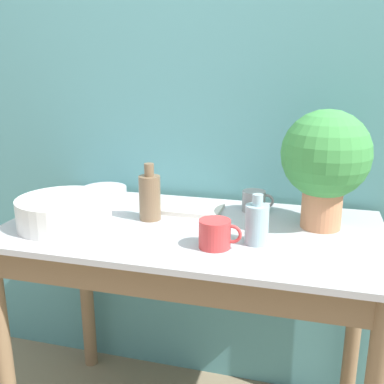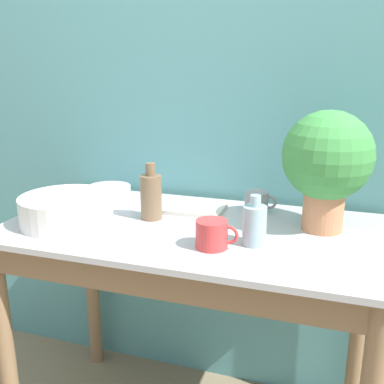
# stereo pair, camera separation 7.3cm
# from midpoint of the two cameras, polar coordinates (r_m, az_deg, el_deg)

# --- Properties ---
(wall_back) EXTENTS (6.00, 0.05, 2.40)m
(wall_back) POSITION_cam_midpoint_polar(r_m,az_deg,el_deg) (1.82, 2.15, 9.95)
(wall_back) COLOR teal
(wall_back) RESTS_ON ground_plane
(counter_table) EXTENTS (1.27, 0.68, 0.86)m
(counter_table) POSITION_cam_midpoint_polar(r_m,az_deg,el_deg) (1.57, -1.60, -10.75)
(counter_table) COLOR #846647
(counter_table) RESTS_ON ground_plane
(potted_plant) EXTENTS (0.29, 0.29, 0.39)m
(potted_plant) POSITION_cam_midpoint_polar(r_m,az_deg,el_deg) (1.50, 15.27, 4.06)
(potted_plant) COLOR tan
(potted_plant) RESTS_ON counter_table
(bowl_wash_large) EXTENTS (0.31, 0.31, 0.10)m
(bowl_wash_large) POSITION_cam_midpoint_polar(r_m,az_deg,el_deg) (1.59, -17.16, -2.40)
(bowl_wash_large) COLOR silver
(bowl_wash_large) RESTS_ON counter_table
(bottle_tall) EXTENTS (0.08, 0.08, 0.20)m
(bottle_tall) POSITION_cam_midpoint_polar(r_m,az_deg,el_deg) (1.58, -6.70, -0.56)
(bottle_tall) COLOR brown
(bottle_tall) RESTS_ON counter_table
(bottle_short) EXTENTS (0.07, 0.07, 0.16)m
(bottle_short) POSITION_cam_midpoint_polar(r_m,az_deg,el_deg) (1.37, 6.72, -3.97)
(bottle_short) COLOR #93B2BC
(bottle_short) RESTS_ON counter_table
(mug_red) EXTENTS (0.13, 0.10, 0.09)m
(mug_red) POSITION_cam_midpoint_polar(r_m,az_deg,el_deg) (1.34, 1.42, -5.34)
(mug_red) COLOR #C63838
(mug_red) RESTS_ON counter_table
(mug_grey) EXTENTS (0.12, 0.09, 0.08)m
(mug_grey) POSITION_cam_midpoint_polar(r_m,az_deg,el_deg) (1.68, 6.70, -1.14)
(mug_grey) COLOR gray
(mug_grey) RESTS_ON counter_table
(bowl_small_steel) EXTENTS (0.17, 0.17, 0.06)m
(bowl_small_steel) POSITION_cam_midpoint_polar(r_m,az_deg,el_deg) (1.82, -12.14, -0.33)
(bowl_small_steel) COLOR #A8A8B2
(bowl_small_steel) RESTS_ON counter_table
(tray_board) EXTENTS (0.23, 0.16, 0.02)m
(tray_board) POSITION_cam_midpoint_polar(r_m,az_deg,el_deg) (1.68, -1.40, -2.14)
(tray_board) COLOR beige
(tray_board) RESTS_ON counter_table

